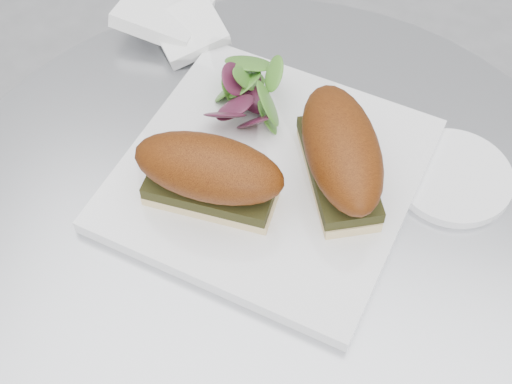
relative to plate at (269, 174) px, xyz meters
The scene contains 7 objects.
table 0.26m from the plate, 73.72° to the right, with size 0.70×0.70×0.73m.
plate is the anchor object (origin of this frame).
sandwich_left 0.09m from the plate, 130.99° to the right, with size 0.15×0.07×0.08m.
sandwich_right 0.09m from the plate, ahead, with size 0.13×0.17×0.08m.
salad 0.11m from the plate, 120.78° to the left, with size 0.11×0.11×0.05m, color #407E29, non-canonical shape.
napkin 0.24m from the plate, 132.65° to the left, with size 0.13×0.13×0.02m, color white, non-canonical shape.
saucer 0.19m from the plate, 15.68° to the left, with size 0.12×0.12×0.01m, color white.
Camera 1 is at (0.09, -0.37, 1.32)m, focal length 50.00 mm.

